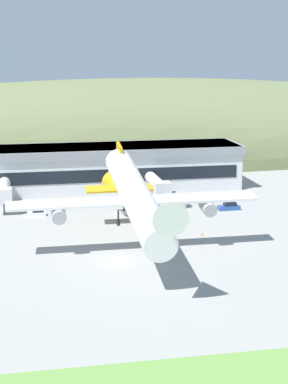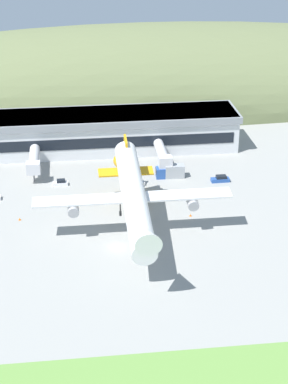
# 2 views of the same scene
# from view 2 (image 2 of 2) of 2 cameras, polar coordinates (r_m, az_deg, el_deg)

# --- Properties ---
(ground_plane) EXTENTS (382.01, 382.01, 0.00)m
(ground_plane) POSITION_cam_2_polar(r_m,az_deg,el_deg) (130.65, -2.36, -4.96)
(ground_plane) COLOR gray
(hill_backdrop) EXTENTS (277.10, 70.73, 47.53)m
(hill_backdrop) POSITION_cam_2_polar(r_m,az_deg,el_deg) (226.49, 1.22, 8.74)
(hill_backdrop) COLOR #667047
(hill_backdrop) RESTS_ON ground_plane
(terminal_building) EXTENTS (76.63, 15.36, 10.40)m
(terminal_building) POSITION_cam_2_polar(r_m,az_deg,el_deg) (176.00, -4.12, 5.56)
(terminal_building) COLOR silver
(terminal_building) RESTS_ON ground_plane
(jetway_0) EXTENTS (3.38, 14.06, 5.43)m
(jetway_0) POSITION_cam_2_polar(r_m,az_deg,el_deg) (162.97, -9.76, 2.79)
(jetway_0) COLOR silver
(jetway_0) RESTS_ON ground_plane
(jetway_1) EXTENTS (3.38, 14.15, 5.43)m
(jetway_1) POSITION_cam_2_polar(r_m,az_deg,el_deg) (164.20, 1.66, 3.36)
(jetway_1) COLOR silver
(jetway_1) RESTS_ON ground_plane
(cargo_airplane) EXTENTS (41.08, 49.21, 11.96)m
(cargo_airplane) POSITION_cam_2_polar(r_m,az_deg,el_deg) (130.57, -0.95, -0.30)
(cargo_airplane) COLOR white
(service_car_0) EXTENTS (3.65, 1.66, 1.46)m
(service_car_0) POSITION_cam_2_polar(r_m,az_deg,el_deg) (157.81, -7.43, 0.82)
(service_car_0) COLOR silver
(service_car_0) RESTS_ON ground_plane
(service_car_1) EXTENTS (4.59, 1.89, 1.60)m
(service_car_1) POSITION_cam_2_polar(r_m,az_deg,el_deg) (159.44, 6.81, 1.15)
(service_car_1) COLOR #264C99
(service_car_1) RESTS_ON ground_plane
(service_car_3) EXTENTS (4.54, 1.96, 1.55)m
(service_car_3) POSITION_cam_2_polar(r_m,az_deg,el_deg) (156.44, -0.75, 0.83)
(service_car_3) COLOR silver
(service_car_3) RESTS_ON ground_plane
(fuel_truck) EXTENTS (7.21, 2.71, 3.27)m
(fuel_truck) POSITION_cam_2_polar(r_m,az_deg,el_deg) (160.46, 2.38, 1.83)
(fuel_truck) COLOR #264C99
(fuel_truck) RESTS_ON ground_plane
(traffic_cone_0) EXTENTS (0.52, 0.52, 0.58)m
(traffic_cone_0) POSITION_cam_2_polar(r_m,az_deg,el_deg) (142.62, 4.16, -2.04)
(traffic_cone_0) COLOR orange
(traffic_cone_0) RESTS_ON ground_plane
(traffic_cone_1) EXTENTS (0.52, 0.52, 0.58)m
(traffic_cone_1) POSITION_cam_2_polar(r_m,az_deg,el_deg) (143.24, -10.99, -2.36)
(traffic_cone_1) COLOR orange
(traffic_cone_1) RESTS_ON ground_plane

